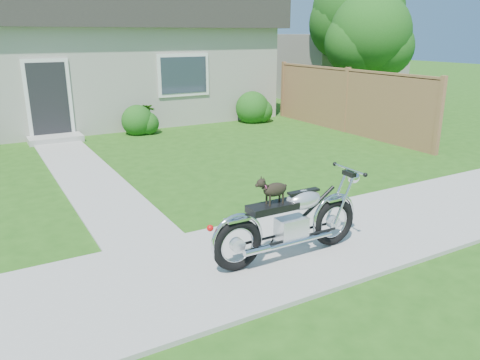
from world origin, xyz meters
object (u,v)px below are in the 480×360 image
house (78,55)px  motorcycle_with_dog (292,220)px  fence (346,100)px  tree_near (374,37)px  tree_far (361,17)px  potted_plant_right (148,118)px

house → motorcycle_with_dog: size_ratio=5.67×
house → fence: 8.96m
tree_near → tree_far: (1.13, 1.89, 0.74)m
tree_near → house: bearing=153.2°
fence → tree_near: 3.62m
tree_near → motorcycle_with_dog: tree_near is taller
fence → tree_near: (2.65, 1.72, 1.77)m
tree_near → tree_far: tree_far is taller
tree_far → potted_plant_right: tree_far is taller
fence → tree_far: tree_far is taller
tree_near → motorcycle_with_dog: 12.01m
house → motorcycle_with_dog: 12.36m
house → fence: (6.30, -6.24, -1.22)m
tree_far → potted_plant_right: size_ratio=6.23×
tree_far → motorcycle_with_dog: bearing=-136.3°
motorcycle_with_dog → fence: bearing=44.3°
house → tree_near: size_ratio=2.98×
house → motorcycle_with_dog: house is taller
tree_near → potted_plant_right: bearing=172.1°
motorcycle_with_dog → house: bearing=90.7°
potted_plant_right → fence: bearing=-28.4°
fence → motorcycle_with_dog: (-6.29, -6.01, -0.40)m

